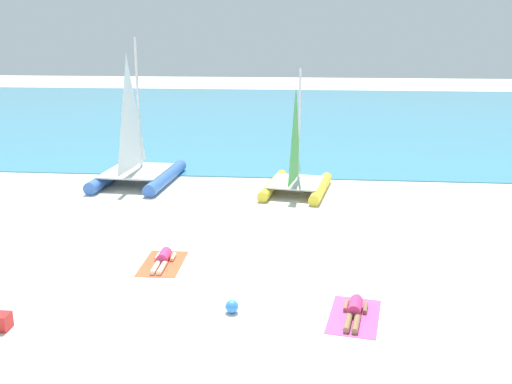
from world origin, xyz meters
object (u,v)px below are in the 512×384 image
Objects in this scene: sailboat_yellow at (296,175)px; beach_ball at (232,306)px; sailboat_blue at (137,163)px; sunbather_right at (355,310)px; towel_left at (163,264)px; towel_right at (354,316)px; sunbather_left at (163,258)px.

beach_ball is at bearing -87.75° from sailboat_yellow.
sailboat_blue is 13.95m from sunbather_right.
sailboat_yellow is at bearing 108.45° from sunbather_right.
sailboat_yellow reaches higher than towel_left.
sailboat_yellow is 6.81m from sailboat_blue.
sailboat_blue is 3.17× the size of towel_left.
towel_left and towel_right have the same top height.
sunbather_left is (3.26, -8.52, -0.77)m from sailboat_blue.
beach_ball reaches higher than towel_left.
sailboat_blue is 14.00m from towel_right.
towel_left is (3.26, -8.59, -0.89)m from sailboat_blue.
beach_ball reaches higher than sunbather_right.
sunbather_left is 1.00× the size of sunbather_right.
sailboat_blue is at bearing 109.98° from sunbather_left.
beach_ball is at bearing -178.55° from towel_right.
sunbather_left is (-3.49, -7.65, -0.59)m from sailboat_yellow.
sunbather_left is 5.73m from sunbather_right.
sunbather_right is 2.80m from beach_ball.
sunbather_left is at bearing -105.79° from sailboat_yellow.
beach_ball is (2.31, -2.75, 0.03)m from sunbather_left.
towel_left is 1.00× the size of towel_right.
sailboat_yellow is at bearing 64.49° from sunbather_left.
sailboat_yellow is 3.11× the size of sunbather_right.
sailboat_blue is 3.85× the size of sunbather_right.
sunbather_right is (5.10, -2.62, 0.00)m from sunbather_left.
sailboat_blue is at bearing 110.80° from towel_left.
sailboat_blue is at bearing 136.45° from sunbather_right.
towel_right is 0.14m from sunbather_right.
beach_ball is (-2.79, -0.14, 0.03)m from sunbather_right.
towel_left is (-3.49, -7.72, -0.72)m from sailboat_yellow.
sailboat_blue is 3.17× the size of towel_right.
towel_right is at bearing -90.00° from sunbather_right.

